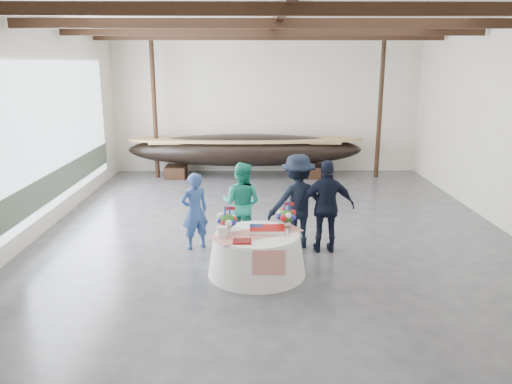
{
  "coord_description": "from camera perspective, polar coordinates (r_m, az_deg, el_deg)",
  "views": [
    {
      "loc": [
        -0.52,
        -10.55,
        3.56
      ],
      "look_at": [
        -0.42,
        -1.1,
        1.1
      ],
      "focal_mm": 35.0,
      "sensor_mm": 36.0,
      "label": 1
    }
  ],
  "objects": [
    {
      "name": "wall_back",
      "position": [
        16.61,
        1.22,
        10.06
      ],
      "size": [
        10.0,
        0.02,
        4.5
      ],
      "primitive_type": "cube",
      "color": "silver",
      "rests_on": "ground"
    },
    {
      "name": "wall_front",
      "position": [
        4.76,
        5.75,
        -1.42
      ],
      "size": [
        10.0,
        0.02,
        4.5
      ],
      "primitive_type": "cube",
      "color": "silver",
      "rests_on": "ground"
    },
    {
      "name": "banquet_table",
      "position": [
        8.66,
        0.1,
        -7.06
      ],
      "size": [
        1.69,
        1.69,
        0.73
      ],
      "color": "white",
      "rests_on": "ground"
    },
    {
      "name": "wall_right",
      "position": [
        11.98,
        27.06,
        6.73
      ],
      "size": [
        0.02,
        12.0,
        4.5
      ],
      "primitive_type": "cube",
      "color": "silver",
      "rests_on": "ground"
    },
    {
      "name": "guest_woman_blue",
      "position": [
        9.76,
        -7.02,
        -2.19
      ],
      "size": [
        0.66,
        0.59,
        1.52
      ],
      "primitive_type": "imported",
      "rotation": [
        0.0,
        0.0,
        3.65
      ],
      "color": "navy",
      "rests_on": "ground"
    },
    {
      "name": "pavilion_structure",
      "position": [
        11.42,
        2.11,
        16.81
      ],
      "size": [
        9.8,
        11.76,
        4.5
      ],
      "color": "black",
      "rests_on": "ground"
    },
    {
      "name": "guest_man_right",
      "position": [
        9.59,
        8.1,
        -1.66
      ],
      "size": [
        1.06,
        0.45,
        1.8
      ],
      "primitive_type": "imported",
      "rotation": [
        0.0,
        0.0,
        3.15
      ],
      "color": "black",
      "rests_on": "ground"
    },
    {
      "name": "floor",
      "position": [
        11.14,
        2.13,
        -4.05
      ],
      "size": [
        10.0,
        12.0,
        0.01
      ],
      "primitive_type": "cube",
      "color": "#3D3D42",
      "rests_on": "ground"
    },
    {
      "name": "guest_man_left",
      "position": [
        9.76,
        4.79,
        -1.08
      ],
      "size": [
        1.35,
        0.99,
        1.86
      ],
      "primitive_type": "imported",
      "rotation": [
        0.0,
        0.0,
        3.42
      ],
      "color": "black",
      "rests_on": "ground"
    },
    {
      "name": "ceiling",
      "position": [
        10.6,
        2.37,
        19.67
      ],
      "size": [
        10.0,
        12.0,
        0.01
      ],
      "primitive_type": "cube",
      "color": "white",
      "rests_on": "wall_back"
    },
    {
      "name": "guest_woman_teal",
      "position": [
        9.92,
        -1.67,
        -1.34
      ],
      "size": [
        0.98,
        0.87,
        1.67
      ],
      "primitive_type": "imported",
      "rotation": [
        0.0,
        0.0,
        2.81
      ],
      "color": "#1C9277",
      "rests_on": "ground"
    },
    {
      "name": "tabletop_items",
      "position": [
        8.63,
        -0.08,
        -3.5
      ],
      "size": [
        1.64,
        1.23,
        0.4
      ],
      "color": "red",
      "rests_on": "banquet_table"
    },
    {
      "name": "wall_left",
      "position": [
        11.53,
        -23.62,
        6.86
      ],
      "size": [
        0.02,
        12.0,
        4.5
      ],
      "primitive_type": "cube",
      "color": "silver",
      "rests_on": "ground"
    },
    {
      "name": "longboat_display",
      "position": [
        15.82,
        -1.24,
        4.85
      ],
      "size": [
        7.39,
        1.48,
        1.39
      ],
      "color": "black",
      "rests_on": "ground"
    },
    {
      "name": "open_bay",
      "position": [
        12.48,
        -21.46,
        5.6
      ],
      "size": [
        0.03,
        7.0,
        3.2
      ],
      "color": "silver",
      "rests_on": "ground"
    }
  ]
}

